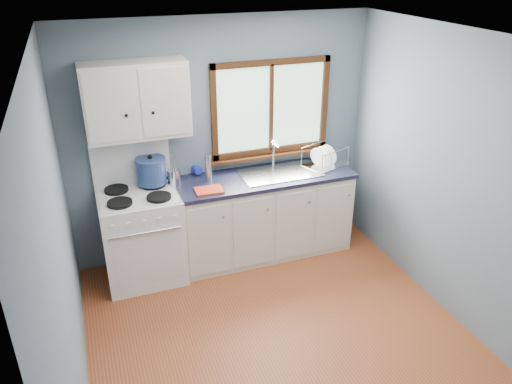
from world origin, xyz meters
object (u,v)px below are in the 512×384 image
object	(u,v)px
thermos	(208,167)
utensil_crock	(174,177)
sink	(280,179)
stockpot	(151,170)
gas_range	(142,234)
dish_rack	(324,160)
base_cabinets	(264,218)
skillet	(153,180)

from	to	relation	value
thermos	utensil_crock	bearing A→B (deg)	176.83
sink	stockpot	xyz separation A→B (m)	(-1.31, 0.14, 0.23)
gas_range	thermos	size ratio (longest dim) A/B	4.78
dish_rack	stockpot	bearing A→B (deg)	156.61
base_cabinets	sink	distance (m)	0.48
base_cabinets	thermos	xyz separation A→B (m)	(-0.57, 0.08, 0.65)
stockpot	dish_rack	world-z (taller)	stockpot
base_cabinets	stockpot	world-z (taller)	stockpot
gas_range	dish_rack	xyz separation A→B (m)	(2.01, 0.05, 0.49)
sink	thermos	world-z (taller)	sink
gas_range	thermos	xyz separation A→B (m)	(0.73, 0.10, 0.57)
stockpot	thermos	bearing A→B (deg)	-5.40
sink	utensil_crock	xyz separation A→B (m)	(-1.10, 0.10, 0.14)
gas_range	skillet	bearing A→B (deg)	39.96
sink	utensil_crock	bearing A→B (deg)	174.61
base_cabinets	sink	bearing A→B (deg)	-0.13
gas_range	base_cabinets	distance (m)	1.31
base_cabinets	skillet	distance (m)	1.27
utensil_crock	sink	bearing A→B (deg)	-5.39
skillet	stockpot	bearing A→B (deg)	144.77
sink	utensil_crock	distance (m)	1.12
gas_range	stockpot	bearing A→B (deg)	42.41
gas_range	utensil_crock	bearing A→B (deg)	17.70
gas_range	dish_rack	world-z (taller)	gas_range
skillet	utensil_crock	size ratio (longest dim) A/B	0.96
utensil_crock	base_cabinets	bearing A→B (deg)	-6.41
base_cabinets	stockpot	size ratio (longest dim) A/B	5.54
base_cabinets	stockpot	bearing A→B (deg)	173.09
thermos	stockpot	bearing A→B (deg)	174.60
gas_range	thermos	bearing A→B (deg)	8.00
thermos	dish_rack	xyz separation A→B (m)	(1.28, -0.05, -0.08)
gas_range	utensil_crock	size ratio (longest dim) A/B	3.36
sink	skillet	bearing A→B (deg)	174.22
gas_range	base_cabinets	bearing A→B (deg)	0.82
base_cabinets	skillet	world-z (taller)	skillet
sink	thermos	distance (m)	0.78
sink	base_cabinets	bearing A→B (deg)	179.87
thermos	dish_rack	size ratio (longest dim) A/B	0.55
thermos	gas_range	bearing A→B (deg)	-172.00
thermos	dish_rack	world-z (taller)	thermos
sink	stockpot	distance (m)	1.34
skillet	utensil_crock	world-z (taller)	utensil_crock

